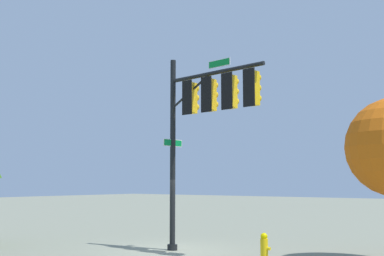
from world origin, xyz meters
TOP-DOWN VIEW (x-y plane):
  - ground_plane at (0.00, 0.00)m, footprint 120.00×120.00m
  - signal_pole_assembly at (1.63, -0.13)m, footprint 4.20×1.05m
  - fire_hydrant at (3.68, 0.05)m, footprint 0.33×0.24m

SIDE VIEW (x-z plane):
  - ground_plane at x=0.00m, z-range 0.00..0.00m
  - fire_hydrant at x=3.68m, z-range 0.00..0.83m
  - signal_pole_assembly at x=1.63m, z-range 1.43..8.36m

